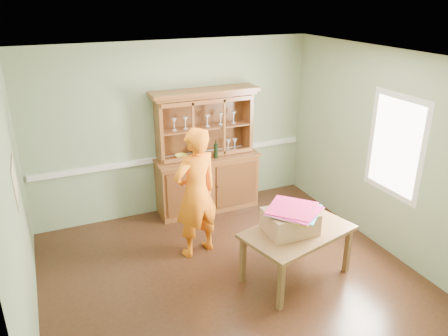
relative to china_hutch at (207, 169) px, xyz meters
name	(u,v)px	position (x,y,z in m)	size (l,w,h in m)	color
floor	(227,272)	(-0.43, -1.78, -0.70)	(4.50, 4.50, 0.00)	#3F2314
ceiling	(227,58)	(-0.43, -1.78, 2.00)	(4.50, 4.50, 0.00)	white
wall_back	(175,129)	(-0.43, 0.22, 0.65)	(4.50, 4.50, 0.00)	gray
wall_left	(16,212)	(-2.68, -1.78, 0.65)	(4.00, 4.00, 0.00)	gray
wall_right	(378,150)	(1.82, -1.78, 0.65)	(4.00, 4.00, 0.00)	gray
wall_front	(331,269)	(-0.43, -3.78, 0.65)	(4.50, 4.50, 0.00)	gray
chair_rail	(177,157)	(-0.43, 0.20, 0.20)	(4.41, 0.05, 0.08)	silver
framed_map	(15,181)	(-2.66, -1.48, 0.85)	(0.03, 0.60, 0.46)	#331F14
window_panel	(395,146)	(1.80, -2.08, 0.80)	(0.03, 0.96, 1.36)	silver
china_hutch	(207,169)	(0.00, 0.00, 0.00)	(1.68, 0.56, 1.98)	brown
dining_table	(297,236)	(0.33, -2.18, -0.11)	(1.48, 1.10, 0.66)	brown
cardboard_box	(290,221)	(0.22, -2.17, 0.10)	(0.58, 0.47, 0.27)	tan
kite_stack	(293,210)	(0.23, -2.20, 0.26)	(0.74, 0.74, 0.05)	yellow
person	(196,193)	(-0.61, -1.18, 0.20)	(0.65, 0.43, 1.79)	orange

